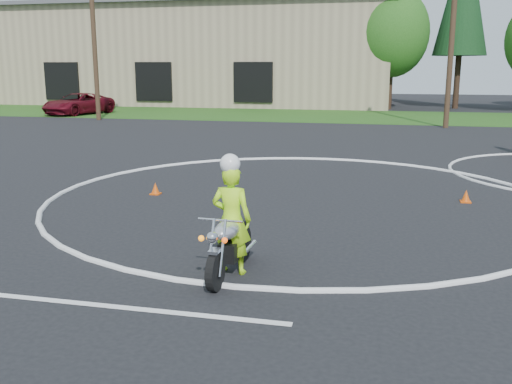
# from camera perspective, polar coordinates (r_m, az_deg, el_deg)

# --- Properties ---
(ground) EXTENTS (120.00, 120.00, 0.00)m
(ground) POSITION_cam_1_polar(r_m,az_deg,el_deg) (11.14, 1.95, -3.97)
(ground) COLOR black
(ground) RESTS_ON ground
(grass_strip) EXTENTS (120.00, 10.00, 0.02)m
(grass_strip) POSITION_cam_1_polar(r_m,az_deg,el_deg) (37.68, 9.97, 7.47)
(grass_strip) COLOR #1E4714
(grass_strip) RESTS_ON ground
(course_markings) EXTENTS (19.05, 19.05, 0.12)m
(course_markings) POSITION_cam_1_polar(r_m,az_deg,el_deg) (15.17, 13.24, 0.17)
(course_markings) COLOR silver
(course_markings) RESTS_ON ground
(primary_motorcycle) EXTENTS (0.67, 1.93, 1.01)m
(primary_motorcycle) POSITION_cam_1_polar(r_m,az_deg,el_deg) (8.72, -2.67, -5.29)
(primary_motorcycle) COLOR black
(primary_motorcycle) RESTS_ON ground
(rider_primary_grp) EXTENTS (0.64, 0.44, 1.88)m
(rider_primary_grp) POSITION_cam_1_polar(r_m,az_deg,el_deg) (8.73, -2.47, -2.43)
(rider_primary_grp) COLOR #B7FF1A
(rider_primary_grp) RESTS_ON ground
(pickup_grp) EXTENTS (3.56, 5.53, 1.42)m
(pickup_grp) POSITION_cam_1_polar(r_m,az_deg,el_deg) (40.42, -17.35, 8.42)
(pickup_grp) COLOR #590A16
(pickup_grp) RESTS_ON ground
(traffic_cones) EXTENTS (15.76, 14.11, 0.30)m
(traffic_cones) POSITION_cam_1_polar(r_m,az_deg,el_deg) (14.55, 23.45, -0.55)
(traffic_cones) COLOR #D94D0B
(traffic_cones) RESTS_ON ground
(warehouse) EXTENTS (41.00, 17.00, 8.30)m
(warehouse) POSITION_cam_1_polar(r_m,az_deg,el_deg) (54.32, -8.86, 13.35)
(warehouse) COLOR tan
(warehouse) RESTS_ON ground
(utility_poles) EXTENTS (41.60, 1.12, 10.00)m
(utility_poles) POSITION_cam_1_polar(r_m,az_deg,el_deg) (31.70, 19.08, 15.48)
(utility_poles) COLOR #473321
(utility_poles) RESTS_ON ground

